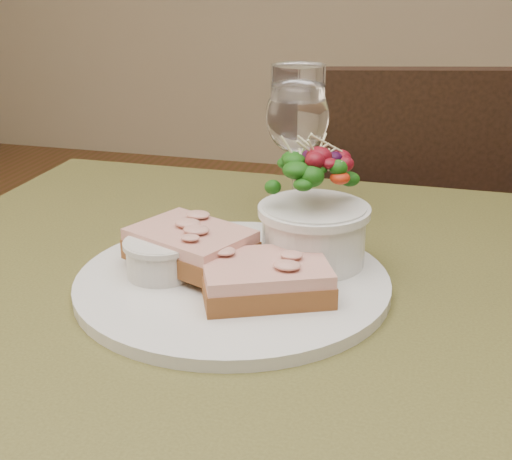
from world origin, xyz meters
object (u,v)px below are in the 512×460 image
(chair_far, at_px, (392,361))
(wine_glass, at_px, (297,121))
(cafe_table, at_px, (239,383))
(dinner_plate, at_px, (233,282))
(sandwich_front, at_px, (265,278))
(sandwich_back, at_px, (191,245))
(salad_bowl, at_px, (314,208))
(ramekin, at_px, (161,256))

(chair_far, xyz_separation_m, wine_glass, (-0.11, -0.45, 0.58))
(cafe_table, height_order, dinner_plate, dinner_plate)
(sandwich_front, height_order, wine_glass, wine_glass)
(dinner_plate, distance_m, sandwich_back, 0.06)
(chair_far, bearing_deg, salad_bowl, 69.70)
(dinner_plate, height_order, sandwich_back, sandwich_back)
(cafe_table, bearing_deg, chair_far, 80.03)
(cafe_table, xyz_separation_m, sandwich_front, (0.03, -0.01, 0.13))
(chair_far, xyz_separation_m, sandwich_back, (-0.18, -0.65, 0.49))
(dinner_plate, height_order, salad_bowl, salad_bowl)
(chair_far, distance_m, ramekin, 0.86)
(ramekin, distance_m, wine_glass, 0.26)
(cafe_table, bearing_deg, sandwich_front, -25.37)
(cafe_table, height_order, ramekin, ramekin)
(chair_far, bearing_deg, dinner_plate, 64.33)
(sandwich_back, relative_size, salad_bowl, 1.10)
(ramekin, height_order, wine_glass, wine_glass)
(dinner_plate, xyz_separation_m, sandwich_front, (0.04, -0.03, 0.02))
(chair_far, bearing_deg, sandwich_back, 60.12)
(wine_glass, bearing_deg, ramekin, -110.94)
(chair_far, bearing_deg, wine_glass, 61.40)
(cafe_table, bearing_deg, salad_bowl, 49.38)
(dinner_plate, bearing_deg, wine_glass, 85.48)
(sandwich_back, distance_m, wine_glass, 0.23)
(dinner_plate, xyz_separation_m, wine_glass, (0.02, 0.21, 0.12))
(ramekin, bearing_deg, cafe_table, 0.56)
(cafe_table, distance_m, ramekin, 0.15)
(cafe_table, relative_size, sandwich_back, 5.73)
(salad_bowl, bearing_deg, ramekin, -152.91)
(dinner_plate, distance_m, salad_bowl, 0.11)
(sandwich_front, height_order, salad_bowl, salad_bowl)
(chair_far, height_order, dinner_plate, chair_far)
(sandwich_back, bearing_deg, sandwich_front, -1.13)
(chair_far, height_order, sandwich_front, chair_far)
(sandwich_back, relative_size, wine_glass, 0.80)
(salad_bowl, bearing_deg, wine_glass, 108.57)
(sandwich_front, distance_m, salad_bowl, 0.10)
(ramekin, distance_m, salad_bowl, 0.16)
(wine_glass, bearing_deg, sandwich_back, -107.92)
(cafe_table, distance_m, wine_glass, 0.32)
(dinner_plate, height_order, wine_glass, wine_glass)
(salad_bowl, bearing_deg, chair_far, 84.47)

